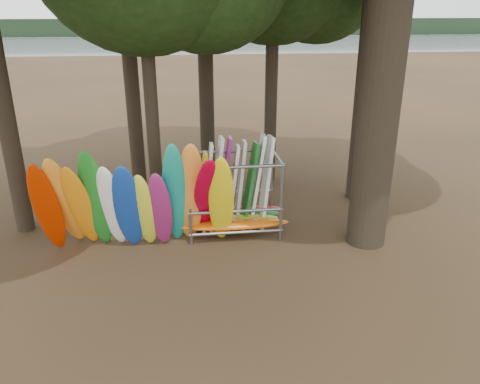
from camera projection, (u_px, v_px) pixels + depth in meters
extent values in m
plane|color=#47331E|center=(219.00, 265.00, 11.99)|extent=(120.00, 120.00, 0.00)
plane|color=gray|center=(184.00, 55.00, 67.40)|extent=(160.00, 160.00, 0.00)
cube|color=black|center=(180.00, 27.00, 112.86)|extent=(160.00, 4.00, 4.00)
cylinder|color=black|center=(129.00, 48.00, 15.78)|extent=(0.52, 0.52, 9.78)
cylinder|color=black|center=(205.00, 21.00, 16.80)|extent=(0.57, 0.57, 11.47)
cylinder|color=black|center=(272.00, 54.00, 16.45)|extent=(0.45, 0.45, 9.29)
cylinder|color=black|center=(149.00, 67.00, 12.91)|extent=(0.38, 0.38, 9.24)
cylinder|color=black|center=(370.00, 12.00, 14.17)|extent=(0.49, 0.49, 12.09)
ellipsoid|color=#C12400|center=(47.00, 209.00, 11.89)|extent=(0.73, 1.32, 2.85)
ellipsoid|color=orange|center=(65.00, 203.00, 12.13)|extent=(0.90, 1.82, 3.03)
ellipsoid|color=orange|center=(81.00, 207.00, 12.11)|extent=(0.85, 1.64, 2.78)
ellipsoid|color=#1E7C22|center=(96.00, 200.00, 12.08)|extent=(0.77, 1.49, 3.14)
ellipsoid|color=white|center=(113.00, 207.00, 12.19)|extent=(0.82, 1.41, 2.71)
ellipsoid|color=#123A98|center=(128.00, 208.00, 12.12)|extent=(0.80, 1.29, 2.73)
ellipsoid|color=gold|center=(145.00, 211.00, 12.29)|extent=(0.75, 1.28, 2.46)
ellipsoid|color=#841E5A|center=(160.00, 210.00, 12.31)|extent=(0.72, 1.19, 2.47)
ellipsoid|color=#148D79|center=(175.00, 195.00, 12.31)|extent=(0.65, 1.35, 3.20)
ellipsoid|color=orange|center=(190.00, 194.00, 12.45)|extent=(0.89, 1.33, 3.15)
ellipsoid|color=#B00120|center=(206.00, 199.00, 12.57)|extent=(0.87, 2.09, 2.93)
ellipsoid|color=yellow|center=(221.00, 201.00, 12.39)|extent=(0.79, 1.47, 2.89)
ellipsoid|color=#DE5D0C|center=(235.00, 225.00, 13.27)|extent=(3.10, 0.55, 0.24)
ellipsoid|color=gold|center=(234.00, 220.00, 13.55)|extent=(2.63, 0.55, 0.24)
ellipsoid|color=#197232|center=(233.00, 215.00, 13.87)|extent=(2.82, 0.55, 0.24)
ellipsoid|color=#B80D11|center=(232.00, 211.00, 14.16)|extent=(3.20, 0.55, 0.24)
cube|color=yellow|center=(200.00, 193.00, 13.47)|extent=(0.53, 0.77, 2.38)
cube|color=white|center=(208.00, 188.00, 13.54)|extent=(0.40, 0.77, 2.61)
cube|color=silver|center=(216.00, 186.00, 13.42)|extent=(0.50, 0.81, 2.82)
cube|color=#951881|center=(224.00, 184.00, 13.64)|extent=(0.53, 0.78, 2.76)
cube|color=white|center=(233.00, 189.00, 13.48)|extent=(0.47, 0.76, 2.57)
cube|color=silver|center=(240.00, 185.00, 13.71)|extent=(0.41, 0.77, 2.63)
cube|color=#16651F|center=(249.00, 187.00, 13.56)|extent=(0.56, 0.80, 2.64)
cube|color=white|center=(256.00, 182.00, 13.70)|extent=(0.54, 0.79, 2.82)
cube|color=silver|center=(266.00, 184.00, 13.57)|extent=(0.44, 0.81, 2.81)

